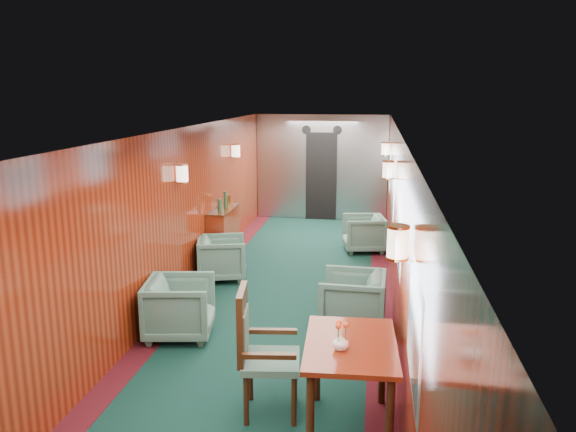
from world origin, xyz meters
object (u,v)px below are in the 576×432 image
object	(u,v)px
dining_table	(350,357)
armchair_left_near	(180,308)
side_chair	(258,347)
armchair_right_far	(364,233)
armchair_right_near	(352,301)
credenza	(224,234)
armchair_left_far	(222,258)

from	to	relation	value
dining_table	armchair_left_near	distance (m)	2.69
side_chair	armchair_right_far	world-z (taller)	side_chair
dining_table	armchair_right_far	world-z (taller)	dining_table
armchair_right_near	credenza	bearing A→B (deg)	-135.09
side_chair	armchair_left_near	size ratio (longest dim) A/B	1.51
credenza	armchair_left_near	world-z (taller)	credenza
side_chair	armchair_right_far	bearing A→B (deg)	74.30
armchair_right_near	armchair_left_near	bearing A→B (deg)	-73.37
side_chair	credenza	size ratio (longest dim) A/B	0.98
credenza	armchair_right_far	size ratio (longest dim) A/B	1.65
credenza	armchair_right_far	bearing A→B (deg)	23.41
dining_table	armchair_left_far	bearing A→B (deg)	117.25
armchair_left_far	armchair_right_near	world-z (taller)	armchair_right_near
armchair_left_near	dining_table	bearing A→B (deg)	-137.24
side_chair	armchair_left_near	xyz separation A→B (m)	(-1.28, 1.48, -0.29)
armchair_right_near	armchair_left_far	bearing A→B (deg)	-125.26
armchair_left_near	armchair_right_far	size ratio (longest dim) A/B	1.08
armchair_left_near	armchair_right_far	bearing A→B (deg)	-36.58
armchair_left_far	armchair_right_far	bearing A→B (deg)	-63.43
credenza	side_chair	bearing A→B (deg)	-70.89
credenza	dining_table	bearing A→B (deg)	-62.86
armchair_left_far	credenza	bearing A→B (deg)	-1.63
armchair_right_near	side_chair	bearing A→B (deg)	-18.70
dining_table	armchair_left_far	xyz separation A→B (m)	(-2.18, 3.78, -0.35)
armchair_left_near	armchair_right_near	size ratio (longest dim) A/B	1.00
armchair_left_near	armchair_right_near	bearing A→B (deg)	-84.99
credenza	armchair_left_far	xyz separation A→B (m)	(0.22, -0.91, -0.14)
armchair_left_far	armchair_right_near	distance (m)	2.66
side_chair	armchair_right_near	size ratio (longest dim) A/B	1.51
credenza	armchair_right_near	bearing A→B (deg)	-47.26
dining_table	armchair_left_far	distance (m)	4.37
credenza	armchair_left_far	distance (m)	0.95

